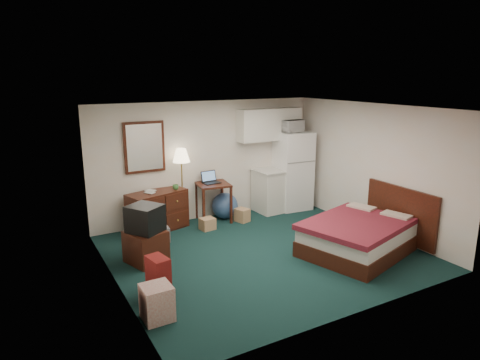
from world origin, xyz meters
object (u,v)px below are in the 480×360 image
dresser (158,211)px  desk (213,202)px  tv_stand (146,247)px  kitchen_counter (274,191)px  floor_lamp (182,187)px  bed (357,237)px  suitcase (158,277)px  fridge (292,170)px

dresser → desk: size_ratio=1.41×
dresser → tv_stand: 1.51m
desk → tv_stand: (-1.86, -1.31, -0.14)m
kitchen_counter → floor_lamp: bearing=174.6°
floor_lamp → tv_stand: floor_lamp is taller
dresser → tv_stand: bearing=-131.4°
bed → suitcase: (-3.49, 0.24, 0.00)m
tv_stand → suitcase: suitcase is taller
dresser → desk: (1.20, -0.05, 0.01)m
desk → suitcase: (-2.05, -2.49, -0.12)m
kitchen_counter → bed: kitchen_counter is taller
desk → fridge: (2.00, -0.05, 0.48)m
floor_lamp → tv_stand: (-1.22, -1.40, -0.53)m
floor_lamp → tv_stand: 1.93m
kitchen_counter → fridge: fridge is taller
desk → tv_stand: 2.28m
desk → kitchen_counter: bearing=7.6°
fridge → tv_stand: 4.11m
floor_lamp → bed: size_ratio=0.88×
suitcase → desk: bearing=40.2°
fridge → suitcase: bearing=-144.1°
floor_lamp → bed: 3.55m
fridge → suitcase: size_ratio=3.05×
tv_stand → bed: bearing=-41.5°
bed → tv_stand: bed is taller
floor_lamp → bed: floor_lamp is taller
fridge → tv_stand: bearing=-157.2°
suitcase → tv_stand: bearing=70.8°
tv_stand → suitcase: bearing=-117.0°
floor_lamp → desk: bearing=-8.2°
desk → bed: desk is taller
bed → tv_stand: 3.60m
desk → fridge: size_ratio=0.46×
dresser → kitchen_counter: 2.73m
kitchen_counter → fridge: 0.64m
dresser → tv_stand: dresser is taller
floor_lamp → suitcase: size_ratio=2.74×
floor_lamp → suitcase: bearing=-118.5°
kitchen_counter → tv_stand: 3.63m
dresser → bed: bearing=-61.9°
desk → tv_stand: size_ratio=1.40×
desk → bed: bearing=-53.8°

